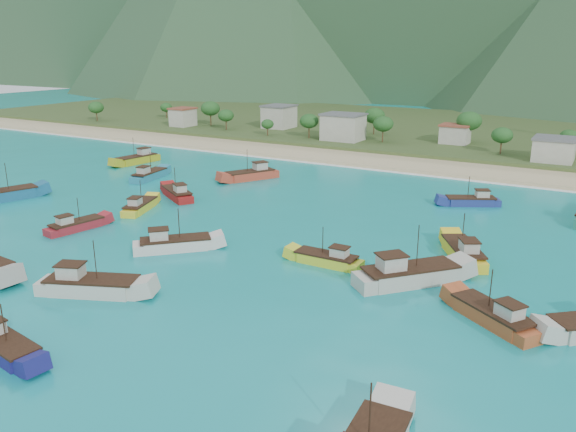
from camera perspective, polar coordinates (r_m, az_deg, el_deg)
The scene contains 21 objects.
ground at distance 68.15m, azimuth -3.07°, elevation -6.95°, with size 600.00×600.00×0.00m, color #0D958A.
beach at distance 138.29m, azimuth 15.10°, elevation 4.74°, with size 400.00×18.00×1.20m, color beige.
land at distance 197.09m, azimuth 19.89°, elevation 7.76°, with size 400.00×110.00×2.40m, color #385123.
surf_line at distance 129.31m, azimuth 13.97°, elevation 4.02°, with size 400.00×2.50×0.08m, color white.
village at distance 158.87m, azimuth 17.83°, elevation 7.71°, with size 209.85×26.20×7.19m.
vegetation at distance 163.18m, azimuth 14.40°, elevation 8.42°, with size 271.80×25.86×9.16m.
boat_1 at distance 121.94m, azimuth -3.74°, elevation 4.15°, with size 8.79×12.04×6.99m.
boat_2 at distance 73.99m, azimuth 4.02°, elevation -4.50°, with size 9.29×2.78×5.48m.
boat_3 at distance 144.01m, azimuth -15.04°, elevation 5.55°, with size 4.82×11.92×6.85m.
boat_7 at distance 108.33m, azimuth -11.19°, elevation 2.17°, with size 10.48×8.03×6.14m.
boat_10 at distance 79.33m, azimuth 17.37°, elevation -3.62°, with size 8.39×11.26×6.56m.
boat_11 at distance 69.41m, azimuth 12.12°, elevation -5.96°, with size 11.61×12.37×7.75m.
boat_16 at distance 106.74m, azimuth 18.14°, elevation 1.39°, with size 9.90×7.01×5.72m.
boat_18 at distance 125.63m, azimuth -13.92°, elevation 4.00°, with size 4.74×10.80×6.17m.
boat_19 at distance 62.40m, azimuth 20.16°, elevation -9.63°, with size 10.27×8.42×6.13m.
boat_20 at distance 59.72m, azimuth -26.91°, elevation -11.80°, with size 9.91×4.18×5.67m.
boat_21 at distance 101.33m, azimuth -14.79°, elevation 0.88°, with size 5.95×9.99×5.67m.
boat_26 at distance 117.28m, azimuth -26.91°, elevation 1.88°, with size 7.35×12.98×7.36m.
boat_27 at distance 69.19m, azimuth -19.44°, elevation -6.78°, with size 12.22×7.85×6.97m.
boat_28 at distance 93.60m, azimuth -20.75°, elevation -1.00°, with size 4.33×9.59×5.47m.
boat_32 at distance 80.52m, azimuth -11.51°, elevation -2.89°, with size 10.00×9.95×6.43m.
Camera 1 is at (34.32, -52.15, 27.33)m, focal length 35.00 mm.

